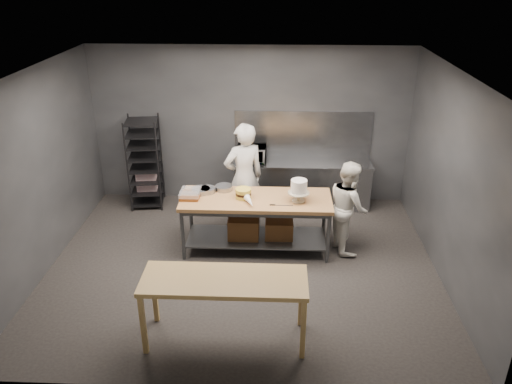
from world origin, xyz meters
TOP-DOWN VIEW (x-y plane):
  - ground at (0.00, 0.00)m, footprint 6.00×6.00m
  - back_wall at (0.00, 2.50)m, footprint 6.00×0.04m
  - work_table at (0.21, 0.54)m, footprint 2.40×0.90m
  - near_counter at (-0.10, -1.66)m, footprint 2.00×0.70m
  - back_counter at (1.00, 2.18)m, footprint 2.60×0.60m
  - splashback_panel at (1.00, 2.48)m, footprint 2.60×0.02m
  - speed_rack at (-1.99, 2.10)m, footprint 0.68×0.72m
  - chef_behind at (-0.05, 1.22)m, footprint 0.84×0.72m
  - chef_right at (1.67, 0.61)m, footprint 0.72×0.85m
  - microwave at (0.04, 2.18)m, footprint 0.54×0.37m
  - frosted_cake_stand at (0.86, 0.45)m, footprint 0.34×0.34m
  - layer_cake at (-0.01, 0.54)m, footprint 0.25×0.25m
  - cake_pans at (-0.56, 0.76)m, footprint 0.66×0.42m
  - piping_bag at (0.09, 0.30)m, footprint 0.24×0.40m
  - offset_spatula at (0.54, 0.29)m, footprint 0.36×0.02m
  - pastry_clamshells at (-0.86, 0.53)m, footprint 0.31×0.38m

SIDE VIEW (x-z plane):
  - ground at x=0.00m, z-range 0.00..0.00m
  - back_counter at x=1.00m, z-range 0.00..0.90m
  - work_table at x=0.21m, z-range 0.11..1.03m
  - chef_right at x=1.67m, z-range 0.00..1.53m
  - near_counter at x=-0.10m, z-range 0.36..1.26m
  - speed_rack at x=-1.99m, z-range -0.02..1.73m
  - offset_spatula at x=0.54m, z-range 0.92..0.93m
  - cake_pans at x=-0.56m, z-range 0.92..0.99m
  - chef_behind at x=-0.05m, z-range 0.00..1.94m
  - pastry_clamshells at x=-0.86m, z-range 0.92..1.03m
  - piping_bag at x=0.09m, z-range 0.92..1.04m
  - layer_cake at x=-0.01m, z-range 0.92..1.08m
  - microwave at x=0.04m, z-range 0.90..1.20m
  - frosted_cake_stand at x=0.86m, z-range 0.97..1.33m
  - splashback_panel at x=1.00m, z-range 0.90..1.80m
  - back_wall at x=0.00m, z-range 0.00..3.00m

